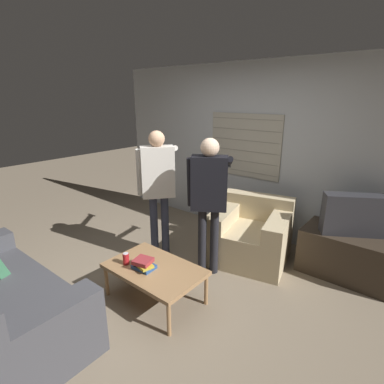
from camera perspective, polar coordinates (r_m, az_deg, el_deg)
name	(u,v)px	position (r m, az deg, el deg)	size (l,w,h in m)	color
ground_plane	(160,289)	(3.56, -6.18, -17.83)	(16.00, 16.00, 0.00)	#7F705B
wall_back	(253,152)	(4.61, 11.57, 7.56)	(5.20, 0.08, 2.55)	#ADB2B7
armchair_beige	(251,235)	(4.05, 11.13, -8.01)	(1.13, 1.09, 0.79)	#C6B289
coffee_table	(155,270)	(3.22, -7.14, -14.59)	(1.00, 0.64, 0.38)	#9E754C
tv_stand	(348,255)	(4.08, 27.63, -10.52)	(1.05, 0.59, 0.54)	#33281E
tv	(355,215)	(3.88, 28.69, -3.81)	(0.71, 0.54, 0.48)	#2D2D33
person_left_standing	(158,180)	(3.78, -6.50, 2.31)	(0.56, 0.80, 1.68)	#33384C
person_right_standing	(209,191)	(3.40, 3.29, 0.20)	(0.51, 0.83, 1.64)	black
book_stack	(144,264)	(3.17, -9.22, -13.41)	(0.24, 0.20, 0.11)	#284C89
soda_can	(126,259)	(3.28, -12.46, -12.29)	(0.07, 0.07, 0.13)	red
spare_remote	(146,259)	(3.34, -8.83, -12.48)	(0.12, 0.12, 0.02)	black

